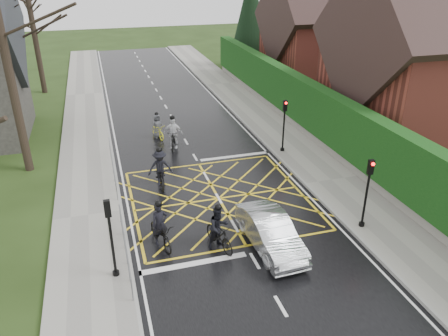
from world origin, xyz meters
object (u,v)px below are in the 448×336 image
cyclist_mid (161,172)px  cyclist_lead (158,129)px  cyclist_rear (161,231)px  cyclist_front (173,136)px  car (271,232)px  cyclist_back (219,232)px

cyclist_mid → cyclist_lead: 6.60m
cyclist_rear → cyclist_mid: 5.14m
cyclist_rear → cyclist_front: (2.30, 9.62, 0.12)m
cyclist_lead → car: bearing=-93.9°
cyclist_rear → car: size_ratio=0.51×
cyclist_mid → cyclist_back: bearing=-74.6°
cyclist_mid → car: cyclist_mid is taller
cyclist_rear → cyclist_lead: (1.65, 11.62, -0.06)m
cyclist_rear → cyclist_mid: cyclist_mid is taller
cyclist_back → car: (1.94, -0.58, -0.04)m
cyclist_mid → cyclist_lead: cyclist_mid is taller
car → cyclist_lead: bearing=98.2°
cyclist_back → cyclist_front: bearing=73.4°
cyclist_back → cyclist_front: 10.47m
cyclist_lead → cyclist_back: bearing=-102.2°
cyclist_rear → cyclist_mid: size_ratio=1.00×
cyclist_mid → cyclist_front: size_ratio=1.00×
cyclist_back → cyclist_front: size_ratio=0.93×
cyclist_lead → car: 13.27m
cyclist_rear → cyclist_mid: (0.81, 5.08, 0.11)m
cyclist_front → car: (1.80, -11.04, -0.08)m
cyclist_back → cyclist_rear: bearing=142.9°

